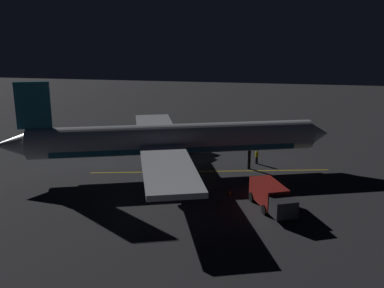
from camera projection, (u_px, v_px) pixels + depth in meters
The scene contains 10 objects.
ground_plane at pixel (175, 173), 49.44m from camera, with size 180.00×180.00×0.20m, color #2F2F33.
apron_guide_stripe at pixel (211, 171), 49.79m from camera, with size 0.24×27.88×0.01m, color gold.
airliner at pixel (169, 141), 48.35m from camera, with size 32.29×36.90×10.71m.
baggage_truck at pixel (271, 197), 38.89m from camera, with size 6.55×4.47×2.29m.
catering_truck at pixel (181, 146), 56.27m from camera, with size 6.59×4.39×2.32m.
ground_crew_worker at pixel (257, 157), 52.46m from camera, with size 0.40×0.40×1.74m.
traffic_cone_near_left at pixel (280, 199), 40.87m from camera, with size 0.50×0.50×0.55m.
traffic_cone_near_right at pixel (190, 193), 42.42m from camera, with size 0.50×0.50×0.55m.
traffic_cone_under_wing at pixel (230, 192), 42.60m from camera, with size 0.50×0.50×0.55m.
traffic_cone_far at pixel (200, 182), 45.53m from camera, with size 0.50×0.50×0.55m.
Camera 1 is at (45.71, 10.78, 15.82)m, focal length 39.98 mm.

